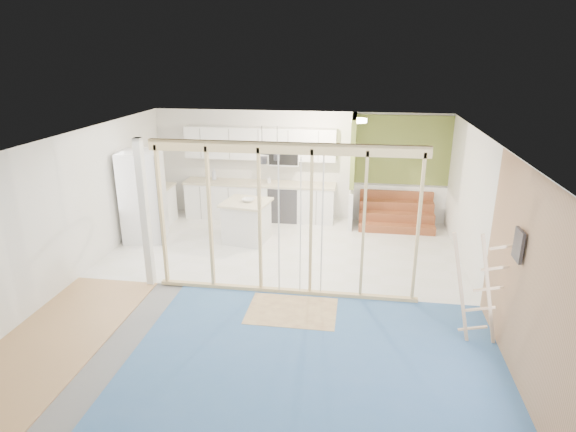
# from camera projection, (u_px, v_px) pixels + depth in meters

# --- Properties ---
(room) EXTENTS (7.01, 8.01, 2.61)m
(room) POSITION_uv_depth(u_px,v_px,m) (267.00, 221.00, 7.82)
(room) COLOR slate
(room) RESTS_ON ground
(floor_overlays) EXTENTS (7.00, 8.00, 0.03)m
(floor_overlays) POSITION_uv_depth(u_px,v_px,m) (273.00, 290.00, 8.29)
(floor_overlays) COLOR white
(floor_overlays) RESTS_ON room
(stud_frame) EXTENTS (4.66, 0.14, 2.60)m
(stud_frame) POSITION_uv_depth(u_px,v_px,m) (254.00, 204.00, 7.76)
(stud_frame) COLOR #D2B681
(stud_frame) RESTS_ON room
(base_cabinets) EXTENTS (4.45, 2.24, 0.93)m
(base_cabinets) POSITION_uv_depth(u_px,v_px,m) (228.00, 204.00, 11.46)
(base_cabinets) COLOR white
(base_cabinets) RESTS_ON room
(upper_cabinets) EXTENTS (3.60, 0.41, 0.85)m
(upper_cabinets) POSITION_uv_depth(u_px,v_px,m) (262.00, 145.00, 11.34)
(upper_cabinets) COLOR white
(upper_cabinets) RESTS_ON room
(green_partition) EXTENTS (2.25, 1.51, 2.60)m
(green_partition) POSITION_uv_depth(u_px,v_px,m) (384.00, 187.00, 11.07)
(green_partition) COLOR olive
(green_partition) RESTS_ON room
(pot_rack) EXTENTS (0.52, 0.52, 0.72)m
(pot_rack) POSITION_uv_depth(u_px,v_px,m) (269.00, 154.00, 9.40)
(pot_rack) COLOR black
(pot_rack) RESTS_ON room
(sheathing_panel) EXTENTS (0.02, 4.00, 2.60)m
(sheathing_panel) POSITION_uv_depth(u_px,v_px,m) (534.00, 294.00, 5.46)
(sheathing_panel) COLOR tan
(sheathing_panel) RESTS_ON room
(electrical_panel) EXTENTS (0.04, 0.30, 0.40)m
(electrical_panel) POSITION_uv_depth(u_px,v_px,m) (519.00, 245.00, 5.92)
(electrical_panel) COLOR #3C3C42
(electrical_panel) RESTS_ON room
(ceiling_light) EXTENTS (0.32, 0.32, 0.08)m
(ceiling_light) POSITION_uv_depth(u_px,v_px,m) (359.00, 121.00, 10.03)
(ceiling_light) COLOR #FFEABF
(ceiling_light) RESTS_ON room
(fridge) EXTENTS (1.02, 0.99, 1.96)m
(fridge) POSITION_uv_depth(u_px,v_px,m) (143.00, 196.00, 10.23)
(fridge) COLOR white
(fridge) RESTS_ON room
(island) EXTENTS (1.07, 1.07, 0.90)m
(island) POSITION_uv_depth(u_px,v_px,m) (247.00, 222.00, 10.30)
(island) COLOR silver
(island) RESTS_ON room
(bowl) EXTENTS (0.28, 0.28, 0.06)m
(bowl) POSITION_uv_depth(u_px,v_px,m) (248.00, 200.00, 10.13)
(bowl) COLOR silver
(bowl) RESTS_ON island
(soap_bottle_a) EXTENTS (0.13, 0.13, 0.29)m
(soap_bottle_a) POSITION_uv_depth(u_px,v_px,m) (214.00, 174.00, 11.72)
(soap_bottle_a) COLOR silver
(soap_bottle_a) RESTS_ON base_cabinets
(soap_bottle_b) EXTENTS (0.09, 0.09, 0.17)m
(soap_bottle_b) POSITION_uv_depth(u_px,v_px,m) (269.00, 179.00, 11.46)
(soap_bottle_b) COLOR silver
(soap_bottle_b) RESTS_ON base_cabinets
(ladder) EXTENTS (0.88, 0.04, 1.63)m
(ladder) POSITION_uv_depth(u_px,v_px,m) (478.00, 289.00, 6.55)
(ladder) COLOR #DDB287
(ladder) RESTS_ON room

